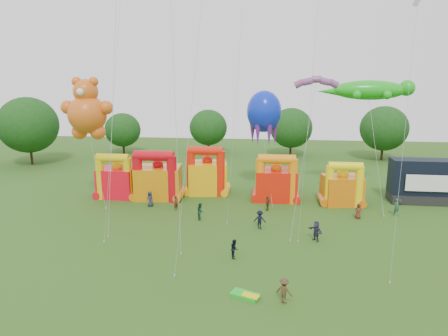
# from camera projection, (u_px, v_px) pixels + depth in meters

# --- Properties ---
(ground) EXTENTS (160.00, 160.00, 0.00)m
(ground) POSITION_uv_depth(u_px,v_px,m) (205.00, 327.00, 24.87)
(ground) COLOR #304D15
(ground) RESTS_ON ground
(tree_ring) EXTENTS (126.95, 129.09, 12.07)m
(tree_ring) POSITION_uv_depth(u_px,v_px,m) (186.00, 228.00, 24.24)
(tree_ring) COLOR #352314
(tree_ring) RESTS_ON ground
(bouncy_castle_0) EXTENTS (4.93, 4.06, 5.97)m
(bouncy_castle_0) POSITION_uv_depth(u_px,v_px,m) (117.00, 180.00, 51.79)
(bouncy_castle_0) COLOR red
(bouncy_castle_0) RESTS_ON ground
(bouncy_castle_1) EXTENTS (5.98, 4.97, 6.48)m
(bouncy_castle_1) POSITION_uv_depth(u_px,v_px,m) (158.00, 180.00, 51.25)
(bouncy_castle_1) COLOR orange
(bouncy_castle_1) RESTS_ON ground
(bouncy_castle_2) EXTENTS (5.64, 4.81, 6.62)m
(bouncy_castle_2) POSITION_uv_depth(u_px,v_px,m) (207.00, 175.00, 53.38)
(bouncy_castle_2) COLOR #ECA90C
(bouncy_castle_2) RESTS_ON ground
(bouncy_castle_3) EXTENTS (5.29, 4.31, 6.13)m
(bouncy_castle_3) POSITION_uv_depth(u_px,v_px,m) (276.00, 182.00, 50.56)
(bouncy_castle_3) COLOR red
(bouncy_castle_3) RESTS_ON ground
(bouncy_castle_4) EXTENTS (5.06, 4.34, 5.53)m
(bouncy_castle_4) POSITION_uv_depth(u_px,v_px,m) (342.00, 188.00, 48.81)
(bouncy_castle_4) COLOR orange
(bouncy_castle_4) RESTS_ON ground
(stage_trailer) EXTENTS (8.69, 3.44, 5.47)m
(stage_trailer) POSITION_uv_depth(u_px,v_px,m) (426.00, 182.00, 49.58)
(stage_trailer) COLOR black
(stage_trailer) RESTS_ON ground
(teddy_bear_kite) EXTENTS (6.47, 4.97, 15.48)m
(teddy_bear_kite) POSITION_uv_depth(u_px,v_px,m) (90.00, 130.00, 47.86)
(teddy_bear_kite) COLOR #D65A17
(teddy_bear_kite) RESTS_ON ground
(gecko_kite) EXTENTS (12.30, 12.24, 15.10)m
(gecko_kite) POSITION_uv_depth(u_px,v_px,m) (372.00, 114.00, 50.25)
(gecko_kite) COLOR #1AAC18
(gecko_kite) RESTS_ON ground
(octopus_kite) EXTENTS (4.59, 9.63, 13.74)m
(octopus_kite) POSITION_uv_depth(u_px,v_px,m) (265.00, 135.00, 52.27)
(octopus_kite) COLOR #0D26C8
(octopus_kite) RESTS_ON ground
(parafoil_kites) EXTENTS (24.69, 11.98, 28.45)m
(parafoil_kites) POSITION_uv_depth(u_px,v_px,m) (192.00, 109.00, 37.73)
(parafoil_kites) COLOR red
(parafoil_kites) RESTS_ON ground
(diamond_kites) EXTENTS (27.25, 18.76, 38.19)m
(diamond_kites) POSITION_uv_depth(u_px,v_px,m) (242.00, 72.00, 36.21)
(diamond_kites) COLOR #C53509
(diamond_kites) RESTS_ON ground
(folded_kite_bundle) EXTENTS (2.23, 1.69, 0.31)m
(folded_kite_bundle) POSITION_uv_depth(u_px,v_px,m) (246.00, 295.00, 28.29)
(folded_kite_bundle) COLOR green
(folded_kite_bundle) RESTS_ON ground
(spectator_0) EXTENTS (1.07, 0.88, 1.88)m
(spectator_0) POSITION_uv_depth(u_px,v_px,m) (150.00, 199.00, 48.19)
(spectator_0) COLOR #212638
(spectator_0) RESTS_ON ground
(spectator_1) EXTENTS (0.70, 0.78, 1.80)m
(spectator_1) POSITION_uv_depth(u_px,v_px,m) (176.00, 203.00, 46.81)
(spectator_1) COLOR #522317
(spectator_1) RESTS_ON ground
(spectator_2) EXTENTS (0.83, 1.00, 1.88)m
(spectator_2) POSITION_uv_depth(u_px,v_px,m) (200.00, 211.00, 43.69)
(spectator_2) COLOR #173B28
(spectator_2) RESTS_ON ground
(spectator_3) EXTENTS (1.32, 0.85, 1.94)m
(spectator_3) POSITION_uv_depth(u_px,v_px,m) (260.00, 220.00, 41.05)
(spectator_3) COLOR black
(spectator_3) RESTS_ON ground
(spectator_4) EXTENTS (0.79, 1.13, 1.77)m
(spectator_4) POSITION_uv_depth(u_px,v_px,m) (268.00, 203.00, 46.64)
(spectator_4) COLOR #463B1C
(spectator_4) RESTS_ON ground
(spectator_5) EXTENTS (1.55, 1.82, 1.98)m
(spectator_5) POSITION_uv_depth(u_px,v_px,m) (316.00, 231.00, 37.90)
(spectator_5) COLOR #312A47
(spectator_5) RESTS_ON ground
(spectator_6) EXTENTS (0.87, 0.59, 1.73)m
(spectator_6) POSITION_uv_depth(u_px,v_px,m) (358.00, 211.00, 44.02)
(spectator_6) COLOR #5B251A
(spectator_6) RESTS_ON ground
(spectator_7) EXTENTS (0.85, 0.75, 1.96)m
(spectator_7) POSITION_uv_depth(u_px,v_px,m) (397.00, 207.00, 44.96)
(spectator_7) COLOR #1C4731
(spectator_7) RESTS_ON ground
(spectator_8) EXTENTS (0.76, 0.91, 1.67)m
(spectator_8) POSITION_uv_depth(u_px,v_px,m) (234.00, 249.00, 34.36)
(spectator_8) COLOR black
(spectator_8) RESTS_ON ground
(spectator_9) EXTENTS (1.36, 1.13, 1.83)m
(spectator_9) POSITION_uv_depth(u_px,v_px,m) (284.00, 291.00, 27.38)
(spectator_9) COLOR #432F1B
(spectator_9) RESTS_ON ground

